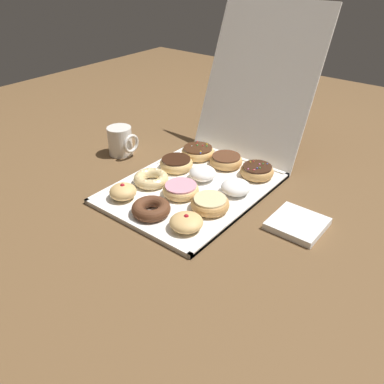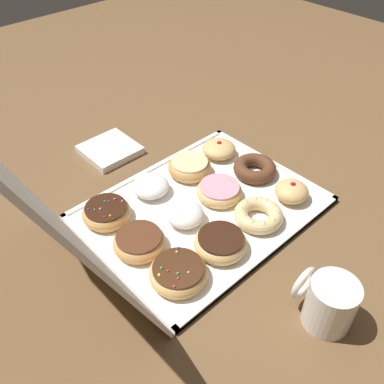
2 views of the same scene
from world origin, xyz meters
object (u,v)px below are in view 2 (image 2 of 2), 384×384
at_px(jelly_filled_donut_0, 292,191).
at_px(coffee_mug, 329,302).
at_px(sprinkle_donut_9, 178,273).
at_px(powdered_filled_donut_8, 151,186).
at_px(chocolate_frosted_donut_6, 220,243).
at_px(powdered_filled_donut_7, 185,214).
at_px(jelly_filled_donut_2, 219,149).
at_px(chocolate_frosted_donut_10, 141,243).
at_px(chocolate_cake_ring_donut_1, 255,169).
at_px(sprinkle_donut_11, 106,212).
at_px(napkin_stack, 110,150).
at_px(glazed_ring_donut_5, 190,167).
at_px(cruller_donut_3, 258,215).
at_px(pink_frosted_donut_4, 218,190).
at_px(donut_box, 202,209).

xyz_separation_m(jelly_filled_donut_0, coffee_mug, (-0.24, 0.22, 0.02)).
bearing_deg(sprinkle_donut_9, powdered_filled_donut_8, -27.12).
height_order(chocolate_frosted_donut_6, coffee_mug, coffee_mug).
relative_size(chocolate_frosted_donut_6, powdered_filled_donut_7, 1.31).
height_order(jelly_filled_donut_2, chocolate_frosted_donut_10, jelly_filled_donut_2).
relative_size(chocolate_cake_ring_donut_1, sprinkle_donut_11, 1.00).
distance_m(sprinkle_donut_11, napkin_stack, 0.28).
relative_size(glazed_ring_donut_5, sprinkle_donut_9, 0.95).
xyz_separation_m(sprinkle_donut_9, chocolate_frosted_donut_10, (0.11, 0.01, 0.00)).
relative_size(chocolate_cake_ring_donut_1, coffee_mug, 1.03).
relative_size(jelly_filled_donut_2, coffee_mug, 0.84).
relative_size(sprinkle_donut_11, napkin_stack, 0.79).
distance_m(jelly_filled_donut_0, powdered_filled_donut_8, 0.34).
distance_m(cruller_donut_3, pink_frosted_donut_4, 0.12).
bearing_deg(pink_frosted_donut_4, jelly_filled_donut_2, -45.99).
xyz_separation_m(jelly_filled_donut_0, powdered_filled_donut_7, (0.12, 0.24, -0.00)).
xyz_separation_m(jelly_filled_donut_0, glazed_ring_donut_5, (0.24, 0.11, -0.00)).
xyz_separation_m(jelly_filled_donut_2, napkin_stack, (0.22, 0.21, -0.02)).
bearing_deg(chocolate_cake_ring_donut_1, powdered_filled_donut_7, 91.18).
distance_m(jelly_filled_donut_2, sprinkle_donut_11, 0.37).
distance_m(powdered_filled_donut_7, chocolate_frosted_donut_10, 0.13).
bearing_deg(chocolate_frosted_donut_10, chocolate_cake_ring_donut_1, -89.38).
distance_m(powdered_filled_donut_7, powdered_filled_donut_8, 0.13).
bearing_deg(powdered_filled_donut_8, pink_frosted_donut_4, -137.57).
height_order(cruller_donut_3, sprinkle_donut_11, sprinkle_donut_11).
height_order(donut_box, pink_frosted_donut_4, pink_frosted_donut_4).
xyz_separation_m(chocolate_frosted_donut_6, sprinkle_donut_11, (0.24, 0.12, -0.00)).
bearing_deg(coffee_mug, chocolate_frosted_donut_10, 22.32).
distance_m(jelly_filled_donut_0, coffee_mug, 0.33).
bearing_deg(chocolate_frosted_donut_6, napkin_stack, -4.43).
bearing_deg(cruller_donut_3, chocolate_frosted_donut_6, 90.59).
bearing_deg(napkin_stack, powdered_filled_donut_7, 174.45).
distance_m(jelly_filled_donut_0, cruller_donut_3, 0.12).
height_order(donut_box, chocolate_frosted_donut_6, chocolate_frosted_donut_6).
distance_m(chocolate_frosted_donut_10, napkin_stack, 0.39).
height_order(chocolate_frosted_donut_6, chocolate_frosted_donut_10, same).
bearing_deg(chocolate_frosted_donut_6, powdered_filled_donut_7, -0.91).
height_order(chocolate_cake_ring_donut_1, sprinkle_donut_11, sprinkle_donut_11).
distance_m(glazed_ring_donut_5, napkin_stack, 0.25).
relative_size(glazed_ring_donut_5, powdered_filled_donut_8, 1.24).
distance_m(glazed_ring_donut_5, coffee_mug, 0.49).
bearing_deg(napkin_stack, chocolate_cake_ring_donut_1, -148.34).
bearing_deg(pink_frosted_donut_4, sprinkle_donut_9, 116.99).
bearing_deg(donut_box, chocolate_frosted_donut_10, 91.46).
bearing_deg(sprinkle_donut_11, glazed_ring_donut_5, -91.05).
xyz_separation_m(powdered_filled_donut_7, chocolate_frosted_donut_10, (0.00, 0.13, -0.00)).
distance_m(cruller_donut_3, coffee_mug, 0.27).
bearing_deg(jelly_filled_donut_2, glazed_ring_donut_5, 92.00).
distance_m(jelly_filled_donut_2, sprinkle_donut_9, 0.43).
relative_size(donut_box, jelly_filled_donut_0, 6.51).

